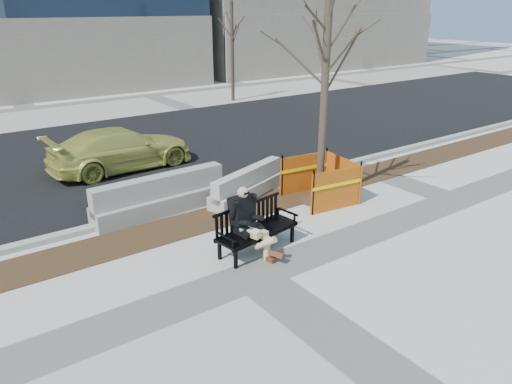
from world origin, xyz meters
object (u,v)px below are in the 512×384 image
Objects in this scene: tree_fence at (319,200)px; jersey_barrier_right at (248,197)px; bench at (257,250)px; sedan at (124,169)px; jersey_barrier_left at (162,213)px; seated_man at (247,253)px.

tree_fence reaches higher than jersey_barrier_right.
sedan is at bearing 84.12° from bench.
tree_fence is 1.69× the size of jersey_barrier_left.
jersey_barrier_right is at bearing -10.73° from jersey_barrier_left.
jersey_barrier_right is at bearing 137.48° from tree_fence.
jersey_barrier_right is (1.75, -4.03, 0.00)m from sedan.
seated_man is 3.30m from tree_fence.
seated_man is at bearing -157.80° from tree_fence.
seated_man reaches higher than sedan.
seated_man is 0.33× the size of sedan.
tree_fence is at bearing 15.98° from bench.
jersey_barrier_left is at bearing 151.40° from jersey_barrier_right.
bench is 0.42× the size of sedan.
bench reaches higher than jersey_barrier_right.
jersey_barrier_left is (-0.49, -3.69, 0.00)m from sedan.
seated_man reaches higher than jersey_barrier_right.
jersey_barrier_right is (-1.33, 1.22, 0.00)m from tree_fence.
seated_man is 0.43× the size of jersey_barrier_left.
seated_man is 3.01m from jersey_barrier_right.
jersey_barrier_left is 1.24× the size of jersey_barrier_right.
jersey_barrier_right is at bearing 50.89° from bench.
tree_fence reaches higher than bench.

